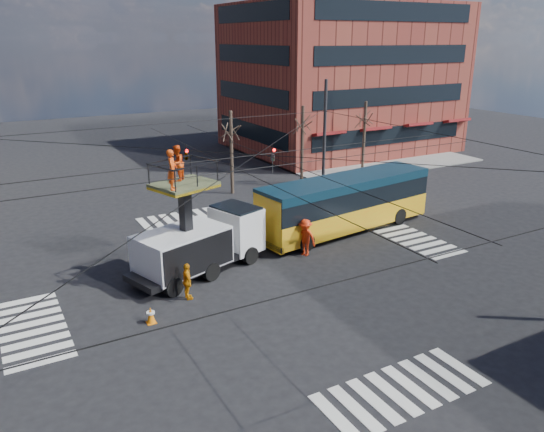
{
  "coord_description": "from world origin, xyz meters",
  "views": [
    {
      "loc": [
        -10.73,
        -20.58,
        10.83
      ],
      "look_at": [
        1.52,
        1.32,
        2.38
      ],
      "focal_mm": 35.0,
      "sensor_mm": 36.0,
      "label": 1
    }
  ],
  "objects": [
    {
      "name": "building_ne",
      "position": [
        21.98,
        23.98,
        7.0
      ],
      "size": [
        20.06,
        16.06,
        14.0
      ],
      "color": "maroon",
      "rests_on": "ground"
    },
    {
      "name": "traffic_cone",
      "position": [
        -5.8,
        -1.86,
        0.35
      ],
      "size": [
        0.36,
        0.36,
        0.7
      ],
      "primitive_type": "cone",
      "color": "orange",
      "rests_on": "ground"
    },
    {
      "name": "tree_a",
      "position": [
        5.0,
        13.5,
        4.63
      ],
      "size": [
        2.0,
        2.0,
        6.0
      ],
      "color": "#382B21",
      "rests_on": "ground"
    },
    {
      "name": "tree_b",
      "position": [
        11.0,
        13.5,
        4.63
      ],
      "size": [
        2.0,
        2.0,
        6.0
      ],
      "color": "#382B21",
      "rests_on": "ground"
    },
    {
      "name": "sidewalk_ne",
      "position": [
        21.0,
        21.0,
        0.06
      ],
      "size": [
        18.0,
        18.0,
        0.12
      ],
      "primitive_type": "cube",
      "color": "slate",
      "rests_on": "ground"
    },
    {
      "name": "flagger",
      "position": [
        3.34,
        1.04,
        0.99
      ],
      "size": [
        1.18,
        1.46,
        1.98
      ],
      "primitive_type": "imported",
      "rotation": [
        0.0,
        0.0,
        -1.16
      ],
      "color": "red",
      "rests_on": "ground"
    },
    {
      "name": "worker_ground",
      "position": [
        -3.78,
        -0.63,
        0.83
      ],
      "size": [
        0.48,
        1.0,
        1.66
      ],
      "primitive_type": "imported",
      "rotation": [
        0.0,
        0.0,
        1.5
      ],
      "color": "orange",
      "rests_on": "ground"
    },
    {
      "name": "city_bus",
      "position": [
        7.46,
        3.13,
        1.72
      ],
      "size": [
        11.63,
        3.98,
        3.2
      ],
      "rotation": [
        0.0,
        0.0,
        0.12
      ],
      "color": "orange",
      "rests_on": "ground"
    },
    {
      "name": "crosswalks",
      "position": [
        0.0,
        0.0,
        0.01
      ],
      "size": [
        22.4,
        22.4,
        0.02
      ],
      "primitive_type": null,
      "color": "silver",
      "rests_on": "ground"
    },
    {
      "name": "ground",
      "position": [
        0.0,
        0.0,
        0.0
      ],
      "size": [
        120.0,
        120.0,
        0.0
      ],
      "primitive_type": "plane",
      "color": "black",
      "rests_on": "ground"
    },
    {
      "name": "overhead_network",
      "position": [
        -0.07,
        0.4,
        4.29
      ],
      "size": [
        24.24,
        24.24,
        8.0
      ],
      "color": "#2D2D30",
      "rests_on": "ground"
    },
    {
      "name": "tree_c",
      "position": [
        17.0,
        13.5,
        4.63
      ],
      "size": [
        2.0,
        2.0,
        6.0
      ],
      "color": "#382B21",
      "rests_on": "ground"
    },
    {
      "name": "utility_truck",
      "position": [
        -2.13,
        1.86,
        2.06
      ],
      "size": [
        7.37,
        4.39,
        6.36
      ],
      "rotation": [
        0.0,
        0.0,
        0.32
      ],
      "color": "black",
      "rests_on": "ground"
    }
  ]
}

